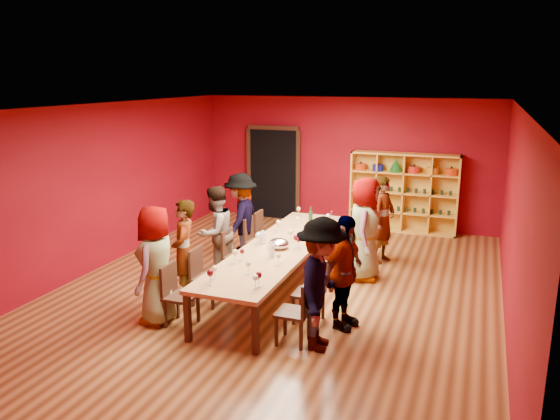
% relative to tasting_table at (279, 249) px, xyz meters
% --- Properties ---
extents(room_shell, '(7.10, 9.10, 3.04)m').
position_rel_tasting_table_xyz_m(room_shell, '(0.00, 0.00, 0.80)').
color(room_shell, brown).
rests_on(room_shell, ground).
extents(tasting_table, '(1.10, 4.50, 0.75)m').
position_rel_tasting_table_xyz_m(tasting_table, '(0.00, 0.00, 0.00)').
color(tasting_table, '#AB7A47').
rests_on(tasting_table, ground).
extents(doorway, '(1.40, 0.17, 2.30)m').
position_rel_tasting_table_xyz_m(doorway, '(-1.80, 4.43, 0.42)').
color(doorway, black).
rests_on(doorway, ground).
extents(shelving_unit, '(2.40, 0.40, 1.80)m').
position_rel_tasting_table_xyz_m(shelving_unit, '(1.40, 4.32, 0.28)').
color(shelving_unit, gold).
rests_on(shelving_unit, ground).
extents(chair_person_left_0, '(0.42, 0.42, 0.89)m').
position_rel_tasting_table_xyz_m(chair_person_left_0, '(-0.91, -1.75, -0.20)').
color(chair_person_left_0, black).
rests_on(chair_person_left_0, ground).
extents(person_left_0, '(0.54, 0.88, 1.72)m').
position_rel_tasting_table_xyz_m(person_left_0, '(-1.21, -1.75, 0.16)').
color(person_left_0, '#141839').
rests_on(person_left_0, ground).
extents(chair_person_left_1, '(0.42, 0.42, 0.89)m').
position_rel_tasting_table_xyz_m(chair_person_left_1, '(-0.91, -0.97, -0.20)').
color(chair_person_left_1, black).
rests_on(chair_person_left_1, ground).
extents(person_left_1, '(0.63, 0.72, 1.63)m').
position_rel_tasting_table_xyz_m(person_left_1, '(-1.22, -0.97, 0.12)').
color(person_left_1, beige).
rests_on(person_left_1, ground).
extents(chair_person_left_2, '(0.42, 0.42, 0.89)m').
position_rel_tasting_table_xyz_m(chair_person_left_2, '(-0.91, 0.14, -0.20)').
color(chair_person_left_2, black).
rests_on(chair_person_left_2, ground).
extents(person_left_2, '(0.63, 0.88, 1.64)m').
position_rel_tasting_table_xyz_m(person_left_2, '(-1.24, 0.14, 0.12)').
color(person_left_2, '#5B89BC').
rests_on(person_left_2, ground).
extents(chair_person_left_3, '(0.42, 0.42, 0.89)m').
position_rel_tasting_table_xyz_m(chair_person_left_3, '(-0.91, 1.05, -0.20)').
color(chair_person_left_3, black).
rests_on(chair_person_left_3, ground).
extents(person_left_3, '(0.55, 1.15, 1.72)m').
position_rel_tasting_table_xyz_m(person_left_3, '(-1.17, 1.05, 0.16)').
color(person_left_3, '#5C8ABE').
rests_on(person_left_3, ground).
extents(chair_person_left_4, '(0.42, 0.42, 0.89)m').
position_rel_tasting_table_xyz_m(chair_person_left_4, '(-0.91, 1.56, -0.20)').
color(chair_person_left_4, black).
rests_on(chair_person_left_4, ground).
extents(person_left_4, '(0.63, 0.99, 1.56)m').
position_rel_tasting_table_xyz_m(person_left_4, '(-1.33, 1.56, 0.08)').
color(person_left_4, '#525257').
rests_on(person_left_4, ground).
extents(chair_person_right_0, '(0.42, 0.42, 0.89)m').
position_rel_tasting_table_xyz_m(chair_person_right_0, '(0.91, -1.70, -0.20)').
color(chair_person_right_0, black).
rests_on(chair_person_right_0, ground).
extents(person_right_0, '(0.57, 1.17, 1.76)m').
position_rel_tasting_table_xyz_m(person_right_0, '(1.21, -1.70, 0.18)').
color(person_right_0, '#608BC5').
rests_on(person_right_0, ground).
extents(chair_person_right_1, '(0.42, 0.42, 0.89)m').
position_rel_tasting_table_xyz_m(chair_person_right_1, '(0.91, -1.01, -0.20)').
color(chair_person_right_1, black).
rests_on(chair_person_right_1, ground).
extents(person_right_1, '(0.67, 1.04, 1.63)m').
position_rel_tasting_table_xyz_m(person_right_1, '(1.33, -1.01, 0.12)').
color(person_right_1, '#505056').
rests_on(person_right_1, ground).
extents(chair_person_right_3, '(0.42, 0.42, 0.89)m').
position_rel_tasting_table_xyz_m(chair_person_right_3, '(0.91, 0.98, -0.20)').
color(chair_person_right_3, black).
rests_on(chair_person_right_3, ground).
extents(person_right_3, '(0.57, 0.93, 1.80)m').
position_rel_tasting_table_xyz_m(person_right_3, '(1.20, 0.98, 0.20)').
color(person_right_3, '#5980B8').
rests_on(person_right_3, ground).
extents(chair_person_right_4, '(0.42, 0.42, 0.89)m').
position_rel_tasting_table_xyz_m(chair_person_right_4, '(0.91, 2.00, -0.20)').
color(chair_person_right_4, black).
rests_on(chair_person_right_4, ground).
extents(person_right_4, '(0.60, 0.71, 1.66)m').
position_rel_tasting_table_xyz_m(person_right_4, '(1.35, 2.00, 0.13)').
color(person_right_4, beige).
rests_on(person_right_4, ground).
extents(wine_glass_0, '(0.07, 0.07, 0.18)m').
position_rel_tasting_table_xyz_m(wine_glass_0, '(0.31, -0.85, 0.18)').
color(wine_glass_0, silver).
rests_on(wine_glass_0, tasting_table).
extents(wine_glass_1, '(0.09, 0.09, 0.21)m').
position_rel_tasting_table_xyz_m(wine_glass_1, '(-0.35, -0.07, 0.21)').
color(wine_glass_1, silver).
rests_on(wine_glass_1, tasting_table).
extents(wine_glass_2, '(0.08, 0.08, 0.20)m').
position_rel_tasting_table_xyz_m(wine_glass_2, '(0.38, 1.61, 0.20)').
color(wine_glass_2, silver).
rests_on(wine_glass_2, tasting_table).
extents(wine_glass_3, '(0.07, 0.07, 0.18)m').
position_rel_tasting_table_xyz_m(wine_glass_3, '(-0.12, 1.26, 0.18)').
color(wine_glass_3, silver).
rests_on(wine_glass_3, tasting_table).
extents(wine_glass_4, '(0.08, 0.08, 0.20)m').
position_rel_tasting_table_xyz_m(wine_glass_4, '(-0.33, 1.96, 0.20)').
color(wine_glass_4, silver).
rests_on(wine_glass_4, tasting_table).
extents(wine_glass_5, '(0.09, 0.09, 0.22)m').
position_rel_tasting_table_xyz_m(wine_glass_5, '(-0.26, -1.93, 0.21)').
color(wine_glass_5, silver).
rests_on(wine_glass_5, tasting_table).
extents(wine_glass_6, '(0.08, 0.08, 0.19)m').
position_rel_tasting_table_xyz_m(wine_glass_6, '(0.36, 1.92, 0.19)').
color(wine_glass_6, silver).
rests_on(wine_glass_6, tasting_table).
extents(wine_glass_7, '(0.08, 0.08, 0.20)m').
position_rel_tasting_table_xyz_m(wine_glass_7, '(0.35, -1.83, 0.19)').
color(wine_glass_7, silver).
rests_on(wine_glass_7, tasting_table).
extents(wine_glass_8, '(0.08, 0.08, 0.20)m').
position_rel_tasting_table_xyz_m(wine_glass_8, '(-0.30, 0.78, 0.20)').
color(wine_glass_8, silver).
rests_on(wine_glass_8, tasting_table).
extents(wine_glass_9, '(0.09, 0.09, 0.21)m').
position_rel_tasting_table_xyz_m(wine_glass_9, '(0.09, 0.30, 0.21)').
color(wine_glass_9, silver).
rests_on(wine_glass_9, tasting_table).
extents(wine_glass_10, '(0.07, 0.07, 0.18)m').
position_rel_tasting_table_xyz_m(wine_glass_10, '(-0.29, -0.84, 0.18)').
color(wine_glass_10, silver).
rests_on(wine_glass_10, tasting_table).
extents(wine_glass_11, '(0.07, 0.07, 0.19)m').
position_rel_tasting_table_xyz_m(wine_glass_11, '(-0.37, 0.91, 0.19)').
color(wine_glass_11, silver).
rests_on(wine_glass_11, tasting_table).
extents(wine_glass_12, '(0.08, 0.08, 0.21)m').
position_rel_tasting_table_xyz_m(wine_glass_12, '(0.37, -1.75, 0.20)').
color(wine_glass_12, silver).
rests_on(wine_glass_12, tasting_table).
extents(wine_glass_13, '(0.09, 0.09, 0.22)m').
position_rel_tasting_table_xyz_m(wine_glass_13, '(-0.33, -1.01, 0.21)').
color(wine_glass_13, silver).
rests_on(wine_glass_13, tasting_table).
extents(wine_glass_14, '(0.08, 0.08, 0.19)m').
position_rel_tasting_table_xyz_m(wine_glass_14, '(-0.38, 0.05, 0.19)').
color(wine_glass_14, silver).
rests_on(wine_glass_14, tasting_table).
extents(wine_glass_15, '(0.09, 0.09, 0.22)m').
position_rel_tasting_table_xyz_m(wine_glass_15, '(0.27, 0.03, 0.21)').
color(wine_glass_15, silver).
rests_on(wine_glass_15, tasting_table).
extents(wine_glass_16, '(0.08, 0.08, 0.19)m').
position_rel_tasting_table_xyz_m(wine_glass_16, '(-0.31, -1.71, 0.19)').
color(wine_glass_16, silver).
rests_on(wine_glass_16, tasting_table).
extents(wine_glass_17, '(0.08, 0.08, 0.19)m').
position_rel_tasting_table_xyz_m(wine_glass_17, '(0.04, -1.36, 0.19)').
color(wine_glass_17, silver).
rests_on(wine_glass_17, tasting_table).
extents(wine_glass_18, '(0.08, 0.08, 0.20)m').
position_rel_tasting_table_xyz_m(wine_glass_18, '(0.36, 0.98, 0.20)').
color(wine_glass_18, silver).
rests_on(wine_glass_18, tasting_table).
extents(wine_glass_19, '(0.08, 0.08, 0.20)m').
position_rel_tasting_table_xyz_m(wine_glass_19, '(0.34, -0.02, 0.20)').
color(wine_glass_19, silver).
rests_on(wine_glass_19, tasting_table).
extents(spittoon_bowl, '(0.34, 0.34, 0.18)m').
position_rel_tasting_table_xyz_m(spittoon_bowl, '(0.04, -0.12, 0.13)').
color(spittoon_bowl, '#B7BABF').
rests_on(spittoon_bowl, tasting_table).
extents(carafe_a, '(0.12, 0.12, 0.23)m').
position_rel_tasting_table_xyz_m(carafe_a, '(-0.30, 0.01, 0.16)').
color(carafe_a, silver).
rests_on(carafe_a, tasting_table).
extents(carafe_b, '(0.11, 0.11, 0.24)m').
position_rel_tasting_table_xyz_m(carafe_b, '(0.08, -0.56, 0.16)').
color(carafe_b, silver).
rests_on(carafe_b, tasting_table).
extents(wine_bottle, '(0.10, 0.10, 0.32)m').
position_rel_tasting_table_xyz_m(wine_bottle, '(0.05, 1.56, 0.17)').
color(wine_bottle, '#123219').
rests_on(wine_bottle, tasting_table).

